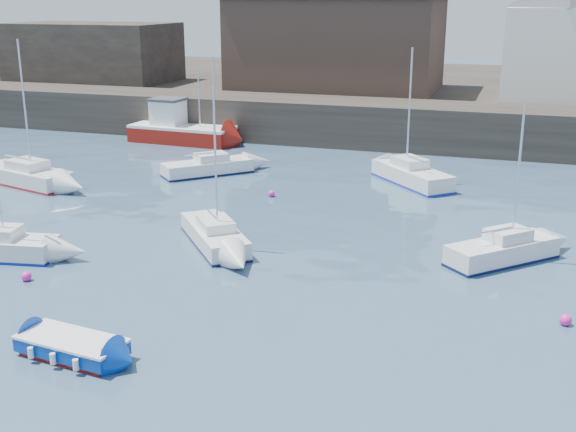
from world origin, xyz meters
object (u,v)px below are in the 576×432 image
(blue_dinghy, at_px, (72,346))
(buoy_mid, at_px, (565,325))
(sailboat_e, at_px, (26,175))
(buoy_near, at_px, (27,281))
(buoy_far, at_px, (271,197))
(sailboat_f, at_px, (412,175))
(sailboat_b, at_px, (215,235))
(sailboat_h, at_px, (208,167))
(fishing_boat, at_px, (180,129))
(sailboat_c, at_px, (503,250))

(blue_dinghy, distance_m, buoy_mid, 15.31)
(sailboat_e, bearing_deg, buoy_mid, -19.28)
(buoy_near, distance_m, buoy_far, 14.59)
(sailboat_f, bearing_deg, blue_dinghy, -104.94)
(blue_dinghy, bearing_deg, buoy_near, 138.09)
(buoy_mid, bearing_deg, sailboat_b, 165.16)
(sailboat_f, bearing_deg, sailboat_h, -172.84)
(sailboat_e, relative_size, buoy_near, 20.97)
(sailboat_f, bearing_deg, fishing_boat, 158.88)
(sailboat_c, relative_size, buoy_far, 17.65)
(buoy_mid, bearing_deg, sailboat_h, 141.85)
(sailboat_e, distance_m, buoy_mid, 29.58)
(sailboat_b, xyz_separation_m, sailboat_f, (6.28, 12.94, 0.08))
(fishing_boat, relative_size, sailboat_e, 0.97)
(blue_dinghy, bearing_deg, sailboat_h, 104.16)
(blue_dinghy, distance_m, sailboat_f, 24.15)
(buoy_near, bearing_deg, sailboat_f, 59.07)
(blue_dinghy, height_order, sailboat_e, sailboat_e)
(sailboat_f, xyz_separation_m, buoy_mid, (7.51, -16.60, -0.52))
(sailboat_c, relative_size, sailboat_h, 0.92)
(sailboat_f, height_order, buoy_near, sailboat_f)
(fishing_boat, xyz_separation_m, sailboat_f, (17.68, -6.83, -0.44))
(sailboat_f, bearing_deg, sailboat_b, -115.87)
(sailboat_c, bearing_deg, sailboat_f, 115.42)
(sailboat_b, height_order, sailboat_e, sailboat_e)
(sailboat_c, bearing_deg, sailboat_h, 150.23)
(sailboat_e, relative_size, buoy_far, 22.22)
(sailboat_c, distance_m, buoy_far, 13.42)
(blue_dinghy, bearing_deg, buoy_mid, 26.14)
(blue_dinghy, bearing_deg, sailboat_e, 130.67)
(sailboat_h, xyz_separation_m, buoy_near, (0.47, -17.33, -0.45))
(sailboat_c, relative_size, buoy_mid, 16.12)
(sailboat_f, relative_size, sailboat_h, 1.09)
(sailboat_e, bearing_deg, buoy_far, 7.48)
(fishing_boat, height_order, buoy_mid, fishing_boat)
(blue_dinghy, distance_m, buoy_far, 18.33)
(fishing_boat, xyz_separation_m, buoy_far, (11.14, -11.84, -0.97))
(sailboat_f, distance_m, sailboat_h, 11.83)
(sailboat_b, xyz_separation_m, sailboat_c, (11.62, 1.70, 0.04))
(sailboat_c, height_order, buoy_near, sailboat_c)
(buoy_mid, bearing_deg, blue_dinghy, -153.86)
(sailboat_b, bearing_deg, sailboat_e, 156.62)
(blue_dinghy, relative_size, sailboat_e, 0.43)
(fishing_boat, relative_size, buoy_near, 20.41)
(blue_dinghy, height_order, sailboat_f, sailboat_f)
(sailboat_b, relative_size, buoy_mid, 17.24)
(buoy_near, relative_size, buoy_mid, 0.97)
(buoy_near, bearing_deg, sailboat_b, 49.59)
(blue_dinghy, xyz_separation_m, sailboat_f, (6.23, 23.34, 0.18))
(blue_dinghy, height_order, sailboat_b, sailboat_b)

